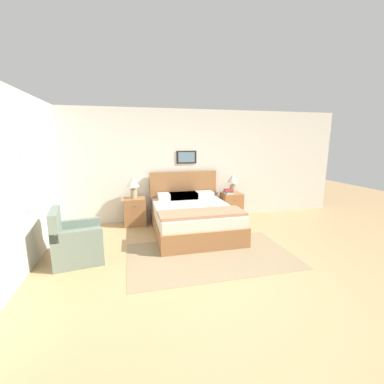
{
  "coord_description": "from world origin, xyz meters",
  "views": [
    {
      "loc": [
        -1.3,
        -3.12,
        1.89
      ],
      "look_at": [
        -0.16,
        1.58,
        0.91
      ],
      "focal_mm": 24.0,
      "sensor_mm": 36.0,
      "label": 1
    }
  ],
  "objects_px": {
    "nightstand_by_door": "(231,205)",
    "table_lamp_near_window": "(133,184)",
    "bed": "(193,217)",
    "table_lamp_by_door": "(233,180)",
    "armchair": "(76,243)",
    "nightstand_near_window": "(135,212)"
  },
  "relations": [
    {
      "from": "bed",
      "to": "table_lamp_by_door",
      "type": "distance_m",
      "value": 1.53
    },
    {
      "from": "nightstand_near_window",
      "to": "nightstand_by_door",
      "type": "bearing_deg",
      "value": 0.0
    },
    {
      "from": "nightstand_by_door",
      "to": "table_lamp_by_door",
      "type": "bearing_deg",
      "value": -30.37
    },
    {
      "from": "armchair",
      "to": "bed",
      "type": "bearing_deg",
      "value": 102.79
    },
    {
      "from": "armchair",
      "to": "nightstand_by_door",
      "type": "distance_m",
      "value": 3.65
    },
    {
      "from": "nightstand_near_window",
      "to": "table_lamp_near_window",
      "type": "xyz_separation_m",
      "value": [
        -0.01,
        -0.01,
        0.64
      ]
    },
    {
      "from": "bed",
      "to": "nightstand_by_door",
      "type": "height_order",
      "value": "bed"
    },
    {
      "from": "table_lamp_near_window",
      "to": "table_lamp_by_door",
      "type": "xyz_separation_m",
      "value": [
        2.35,
        0.0,
        0.0
      ]
    },
    {
      "from": "bed",
      "to": "table_lamp_near_window",
      "type": "bearing_deg",
      "value": 147.36
    },
    {
      "from": "bed",
      "to": "armchair",
      "type": "xyz_separation_m",
      "value": [
        -2.11,
        -0.84,
        -0.02
      ]
    },
    {
      "from": "nightstand_by_door",
      "to": "table_lamp_near_window",
      "type": "xyz_separation_m",
      "value": [
        -2.35,
        -0.01,
        0.64
      ]
    },
    {
      "from": "nightstand_near_window",
      "to": "table_lamp_near_window",
      "type": "distance_m",
      "value": 0.64
    },
    {
      "from": "bed",
      "to": "nightstand_near_window",
      "type": "distance_m",
      "value": 1.39
    },
    {
      "from": "bed",
      "to": "table_lamp_near_window",
      "type": "relative_size",
      "value": 4.12
    },
    {
      "from": "table_lamp_by_door",
      "to": "armchair",
      "type": "bearing_deg",
      "value": -154.07
    },
    {
      "from": "bed",
      "to": "table_lamp_near_window",
      "type": "xyz_separation_m",
      "value": [
        -1.18,
        0.75,
        0.63
      ]
    },
    {
      "from": "nightstand_near_window",
      "to": "table_lamp_by_door",
      "type": "relative_size",
      "value": 1.27
    },
    {
      "from": "nightstand_near_window",
      "to": "nightstand_by_door",
      "type": "distance_m",
      "value": 2.33
    },
    {
      "from": "nightstand_near_window",
      "to": "table_lamp_by_door",
      "type": "xyz_separation_m",
      "value": [
        2.34,
        -0.01,
        0.64
      ]
    },
    {
      "from": "nightstand_near_window",
      "to": "bed",
      "type": "bearing_deg",
      "value": -33.15
    },
    {
      "from": "armchair",
      "to": "nightstand_by_door",
      "type": "relative_size",
      "value": 1.39
    },
    {
      "from": "armchair",
      "to": "nightstand_near_window",
      "type": "height_order",
      "value": "armchair"
    }
  ]
}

